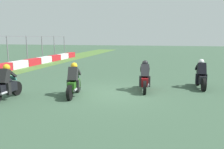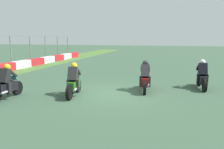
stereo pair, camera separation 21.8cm
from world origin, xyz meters
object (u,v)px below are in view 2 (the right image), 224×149
(rider_lane_b, at_px, (145,79))
(rider_lane_d, at_px, (7,85))
(rider_lane_a, at_px, (202,77))
(rider_lane_c, at_px, (74,82))

(rider_lane_b, height_order, rider_lane_d, same)
(rider_lane_a, bearing_deg, rider_lane_d, 112.46)
(rider_lane_b, height_order, rider_lane_c, same)
(rider_lane_c, bearing_deg, rider_lane_a, -70.66)
(rider_lane_a, bearing_deg, rider_lane_c, 113.23)
(rider_lane_c, bearing_deg, rider_lane_b, -68.32)
(rider_lane_a, xyz_separation_m, rider_lane_d, (-4.23, 8.38, 0.00))
(rider_lane_a, xyz_separation_m, rider_lane_b, (-1.29, 2.78, 0.00))
(rider_lane_c, distance_m, rider_lane_d, 2.85)
(rider_lane_d, bearing_deg, rider_lane_b, -64.38)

